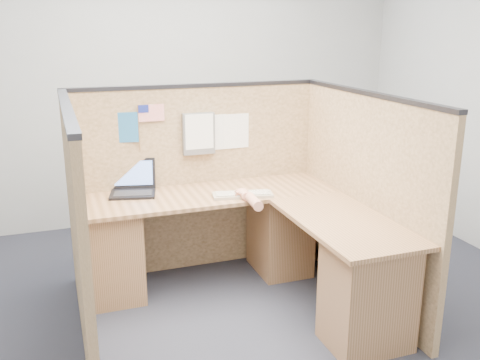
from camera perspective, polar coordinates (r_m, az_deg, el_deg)
name	(u,v)px	position (r m, az deg, el deg)	size (l,w,h in m)	color
floor	(238,322)	(3.81, -0.18, -14.87)	(5.00, 5.00, 0.00)	#1F202D
wall_back	(164,85)	(5.47, -8.15, 10.04)	(5.00, 5.00, 0.00)	#A8AAAD
cubicle_partitions	(219,198)	(3.86, -2.29, -1.91)	(2.06, 1.83, 1.53)	brown
l_desk	(249,250)	(3.93, 0.98, -7.45)	(1.95, 1.75, 0.73)	brown
laptop	(131,185)	(4.17, -11.53, -0.53)	(0.38, 0.39, 0.24)	black
keyboard	(243,195)	(4.01, 0.29, -1.56)	(0.47, 0.24, 0.03)	gray
mouse	(242,195)	(3.97, 0.23, -1.62)	(0.11, 0.07, 0.05)	silver
hand_forearm	(250,198)	(3.85, 1.07, -1.98)	(0.11, 0.39, 0.08)	tan
blue_poster	(127,127)	(4.15, -12.00, 5.51)	(0.17, 0.00, 0.23)	#215F98
american_flag	(148,115)	(4.15, -9.74, 6.89)	(0.20, 0.01, 0.35)	olive
file_holder	(199,133)	(4.25, -4.43, 4.97)	(0.26, 0.05, 0.33)	slate
paper_left	(213,133)	(4.31, -2.88, 5.08)	(0.22, 0.00, 0.28)	white
paper_right	(236,131)	(4.37, -0.44, 5.23)	(0.22, 0.00, 0.28)	white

